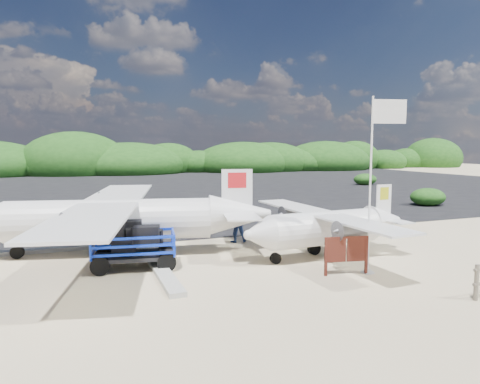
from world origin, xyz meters
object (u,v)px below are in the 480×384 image
object	(u,v)px
flagpole	(367,272)
crew_a	(177,220)
signboard	(346,275)
aircraft_small	(85,185)
crew_c	(339,230)
baggage_cart	(135,268)
crew_b	(236,221)
aircraft_large	(274,186)

from	to	relation	value
flagpole	crew_a	bearing A→B (deg)	123.54
signboard	aircraft_small	xyz separation A→B (m)	(-7.44, 37.22, 0.00)
crew_c	baggage_cart	bearing A→B (deg)	20.28
signboard	crew_b	size ratio (longest dim) A/B	0.85
signboard	crew_b	world-z (taller)	crew_b
flagpole	aircraft_large	xyz separation A→B (m)	(10.46, 29.39, 0.00)
flagpole	signboard	xyz separation A→B (m)	(-0.82, 0.04, 0.00)
crew_b	aircraft_large	distance (m)	26.95
crew_c	aircraft_small	size ratio (longest dim) A/B	0.22
aircraft_small	flagpole	bearing A→B (deg)	100.10
crew_a	crew_c	distance (m)	7.04
flagpole	crew_c	distance (m)	3.48
crew_a	aircraft_large	distance (m)	26.92
aircraft_large	aircraft_small	distance (m)	20.30
flagpole	crew_c	bearing A→B (deg)	72.43
flagpole	aircraft_small	world-z (taller)	flagpole
crew_a	crew_b	distance (m)	2.69
signboard	aircraft_small	world-z (taller)	aircraft_small
crew_a	aircraft_large	bearing A→B (deg)	-105.65
baggage_cart	crew_c	distance (m)	8.21
flagpole	crew_b	size ratio (longest dim) A/B	3.11
crew_b	crew_c	xyz separation A→B (m)	(3.53, -2.55, -0.16)
baggage_cart	crew_c	size ratio (longest dim) A/B	1.94
crew_b	aircraft_small	world-z (taller)	crew_b
signboard	crew_b	bearing A→B (deg)	117.54
crew_b	crew_c	distance (m)	4.36
baggage_cart	aircraft_large	world-z (taller)	aircraft_large
flagpole	crew_a	size ratio (longest dim) A/B	3.22
baggage_cart	crew_b	size ratio (longest dim) A/B	1.60
flagpole	aircraft_large	world-z (taller)	flagpole
aircraft_small	signboard	bearing A→B (deg)	98.91
aircraft_small	baggage_cart	bearing A→B (deg)	89.46
crew_b	crew_a	bearing A→B (deg)	-24.59
baggage_cart	aircraft_large	distance (m)	31.56
baggage_cart	crew_c	bearing A→B (deg)	9.14
baggage_cart	aircraft_small	distance (m)	34.07
flagpole	signboard	world-z (taller)	flagpole
baggage_cart	crew_a	bearing A→B (deg)	68.36
aircraft_large	aircraft_small	bearing A→B (deg)	-9.82
crew_b	aircraft_large	bearing A→B (deg)	-111.24
crew_b	aircraft_small	bearing A→B (deg)	-72.11
crew_a	aircraft_large	xyz separation A→B (m)	(15.24, 22.18, -0.89)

